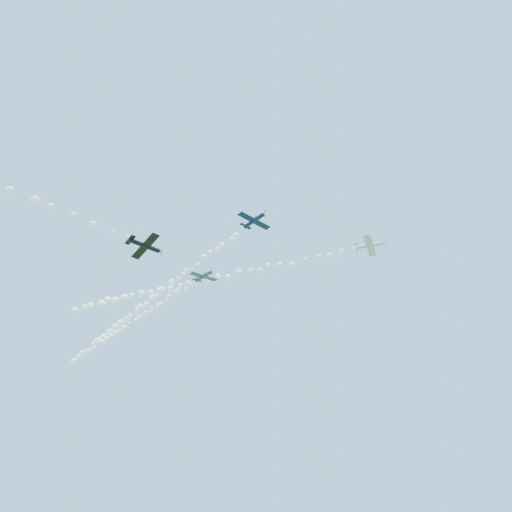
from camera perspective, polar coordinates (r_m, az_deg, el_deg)
The scene contains 7 objects.
plane_white at distance 95.25m, azimuth 14.91°, elevation 1.41°, with size 7.14×7.50×2.52m.
smoke_trail_white at distance 107.04m, azimuth -7.77°, elevation -3.52°, with size 79.91×10.49×3.01m, color white, non-canonical shape.
plane_navy at distance 84.05m, azimuth -0.25°, elevation 4.75°, with size 6.79×7.21×2.57m.
smoke_trail_navy at distance 117.63m, azimuth -13.81°, elevation -5.74°, with size 78.67×35.27×2.74m, color white, non-canonical shape.
plane_grey at distance 93.42m, azimuth -7.00°, elevation -2.69°, with size 6.31×6.66×2.09m.
smoke_trail_grey at distance 123.85m, azimuth -17.31°, elevation -9.19°, with size 67.93×26.35×2.95m, color white, non-canonical shape.
plane_black at distance 72.23m, azimuth -14.57°, elevation 1.33°, with size 6.72×6.47×1.95m.
Camera 1 is at (40.56, -69.78, 2.00)m, focal length 30.00 mm.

